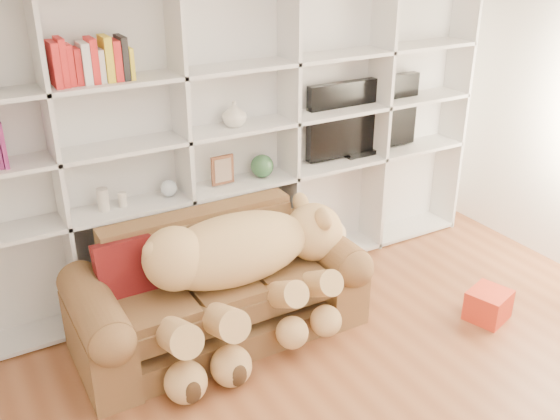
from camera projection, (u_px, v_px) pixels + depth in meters
wall_back at (226, 115)px, 4.77m from camera, size 5.00×0.02×2.70m
bookshelf at (204, 130)px, 4.57m from camera, size 4.43×0.35×2.40m
sofa at (218, 294)px, 4.38m from camera, size 2.00×0.86×0.84m
teddy_bear at (242, 266)px, 4.18m from camera, size 1.62×0.86×0.94m
throw_pillow at (126, 269)px, 4.09m from camera, size 0.39×0.22×0.41m
gift_box at (488, 305)px, 4.62m from camera, size 0.35×0.34×0.23m
tv at (364, 118)px, 5.27m from camera, size 1.10×0.18×0.65m
picture_frame at (222, 170)px, 4.71m from camera, size 0.18×0.03×0.23m
green_vase at (262, 166)px, 4.88m from camera, size 0.18×0.18×0.18m
figurine_tall at (103, 200)px, 4.32m from camera, size 0.09×0.09×0.16m
figurine_short at (123, 200)px, 4.39m from camera, size 0.08×0.08×0.10m
snow_globe at (169, 188)px, 4.54m from camera, size 0.12×0.12×0.12m
shelf_vase at (234, 114)px, 4.58m from camera, size 0.20×0.20×0.19m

